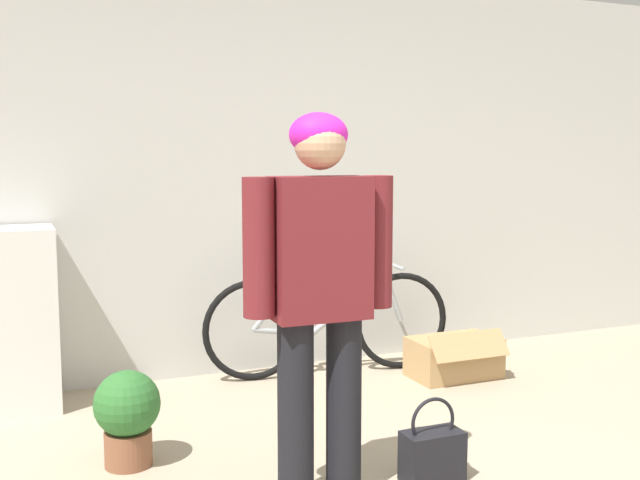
{
  "coord_description": "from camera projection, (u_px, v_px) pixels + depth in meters",
  "views": [
    {
      "loc": [
        -1.36,
        -1.88,
        1.42
      ],
      "look_at": [
        -0.2,
        0.85,
        1.08
      ],
      "focal_mm": 42.0,
      "sensor_mm": 36.0,
      "label": 1
    }
  ],
  "objects": [
    {
      "name": "potted_plant",
      "position": [
        127.0,
        413.0,
        3.42
      ],
      "size": [
        0.3,
        0.3,
        0.44
      ],
      "color": "brown",
      "rests_on": "ground_plane"
    },
    {
      "name": "bicycle",
      "position": [
        329.0,
        321.0,
        4.84
      ],
      "size": [
        1.64,
        0.46,
        0.72
      ],
      "rotation": [
        0.0,
        0.0,
        -0.13
      ],
      "color": "black",
      "rests_on": "ground_plane"
    },
    {
      "name": "person",
      "position": [
        320.0,
        279.0,
        3.01
      ],
      "size": [
        0.64,
        0.23,
        1.59
      ],
      "rotation": [
        0.0,
        0.0,
        -0.02
      ],
      "color": "black",
      "rests_on": "ground_plane"
    },
    {
      "name": "cardboard_box",
      "position": [
        454.0,
        357.0,
        4.8
      ],
      "size": [
        0.56,
        0.4,
        0.32
      ],
      "color": "tan",
      "rests_on": "ground_plane"
    },
    {
      "name": "handbag",
      "position": [
        432.0,
        454.0,
        3.27
      ],
      "size": [
        0.27,
        0.14,
        0.38
      ],
      "color": "black",
      "rests_on": "ground_plane"
    },
    {
      "name": "wall_back",
      "position": [
        232.0,
        174.0,
        4.82
      ],
      "size": [
        8.0,
        0.07,
        2.6
      ],
      "color": "silver",
      "rests_on": "ground_plane"
    }
  ]
}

